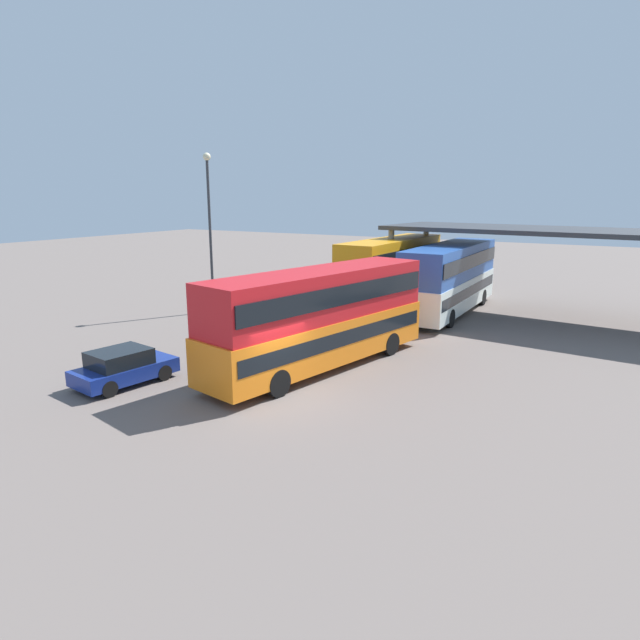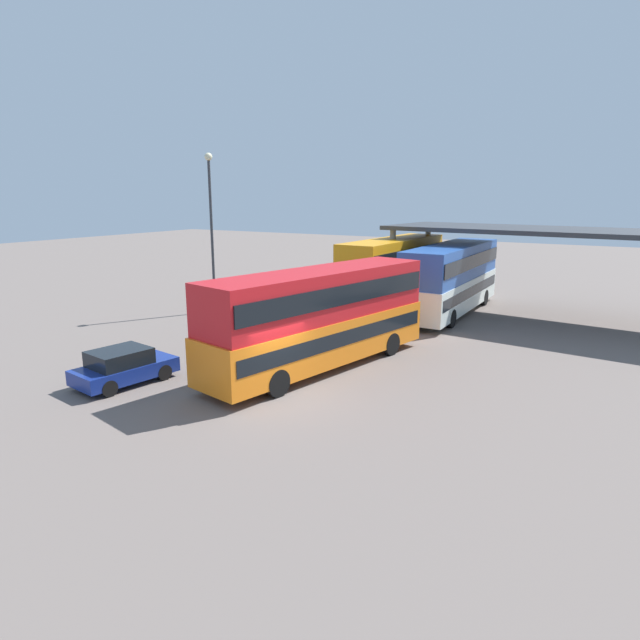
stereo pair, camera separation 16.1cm
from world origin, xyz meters
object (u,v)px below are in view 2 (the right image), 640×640
double_decker_main (320,315)px  double_decker_near_canopy (393,270)px  double_decker_mid_row (452,276)px  lamppost_tall (211,216)px  parked_hatchback (123,367)px

double_decker_main → double_decker_near_canopy: bearing=21.9°
double_decker_mid_row → lamppost_tall: (-12.45, -6.76, 3.45)m
double_decker_main → double_decker_mid_row: 13.01m
double_decker_near_canopy → double_decker_mid_row: 3.67m
parked_hatchback → double_decker_mid_row: 19.62m
double_decker_main → double_decker_near_canopy: 12.94m
double_decker_near_canopy → double_decker_mid_row: bearing=-85.3°
parked_hatchback → double_decker_mid_row: double_decker_mid_row is taller
parked_hatchback → double_decker_near_canopy: size_ratio=0.36×
double_decker_main → parked_hatchback: size_ratio=2.92×
double_decker_near_canopy → double_decker_mid_row: size_ratio=0.94×
double_decker_main → double_decker_mid_row: bearing=5.6°
double_decker_main → lamppost_tall: 13.07m
parked_hatchback → double_decker_main: bearing=-35.9°
lamppost_tall → double_decker_near_canopy: bearing=36.8°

